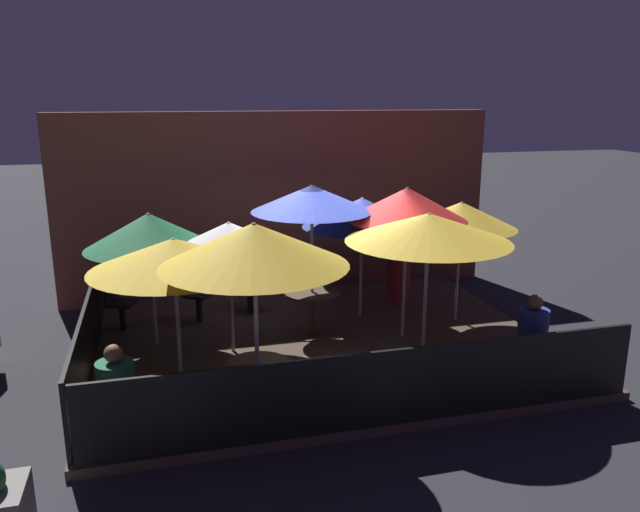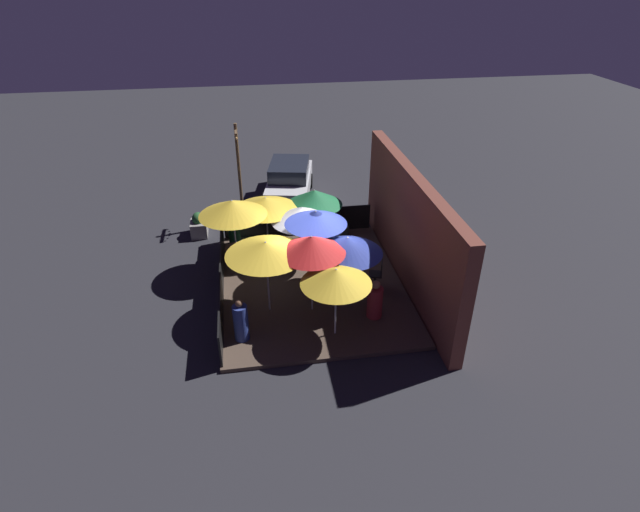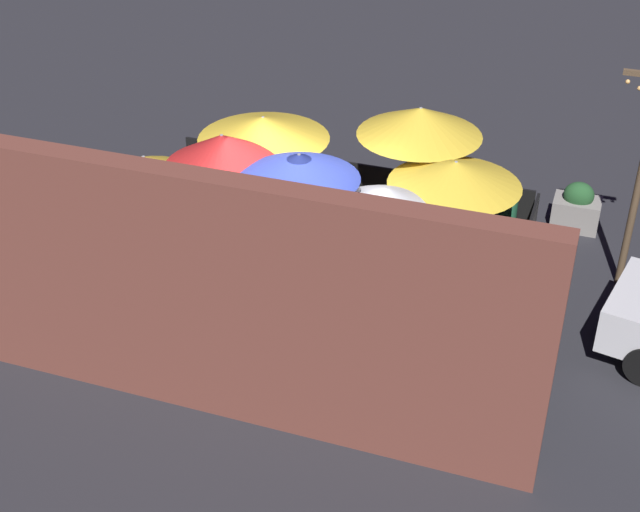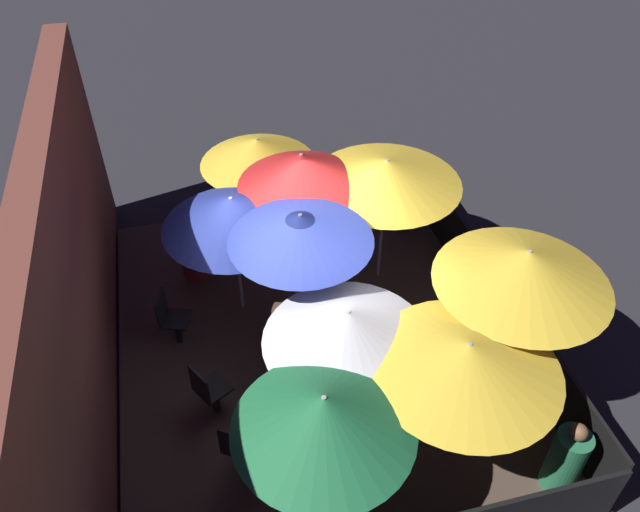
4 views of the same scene
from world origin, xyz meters
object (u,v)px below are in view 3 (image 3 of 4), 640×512
at_px(dining_table_0, 300,259).
at_px(patio_chair_0, 473,344).
at_px(patio_chair_2, 219,321).
at_px(dining_table_1, 415,204).
at_px(patron_0, 148,285).
at_px(patron_1, 504,220).
at_px(patio_umbrella_1, 420,121).
at_px(patio_chair_1, 387,326).
at_px(patio_umbrella_3, 145,169).
at_px(patio_umbrella_2, 455,173).
at_px(patio_chair_3, 319,325).
at_px(patron_2, 225,175).
at_px(patio_umbrella_4, 263,128).
at_px(patio_umbrella_6, 216,201).
at_px(patio_umbrella_5, 451,229).
at_px(patio_umbrella_8, 222,150).
at_px(patio_umbrella_0, 299,167).
at_px(patio_umbrella_7, 386,202).
at_px(planter_box, 577,208).

distance_m(dining_table_0, patio_chair_0, 3.23).
bearing_deg(patio_chair_2, dining_table_1, -5.66).
xyz_separation_m(patron_0, patron_1, (-4.87, -3.87, -0.01)).
bearing_deg(patio_umbrella_1, patio_chair_1, 97.79).
distance_m(patio_umbrella_3, patio_chair_2, 2.95).
bearing_deg(patio_umbrella_2, patio_chair_3, 64.97).
height_order(patio_umbrella_3, patron_0, patio_umbrella_3).
relative_size(patio_umbrella_1, patron_2, 1.92).
xyz_separation_m(patio_umbrella_2, patio_chair_3, (1.30, 2.79, -1.34)).
bearing_deg(patio_umbrella_4, patio_chair_3, 124.43).
distance_m(patio_umbrella_2, patron_0, 5.13).
distance_m(patio_umbrella_6, dining_table_1, 4.14).
bearing_deg(patio_umbrella_1, patio_umbrella_2, 128.56).
height_order(patio_umbrella_2, dining_table_0, patio_umbrella_2).
distance_m(patio_umbrella_1, patio_umbrella_2, 1.41).
xyz_separation_m(patio_umbrella_5, patio_umbrella_8, (3.86, -0.65, 0.34)).
relative_size(patio_umbrella_3, dining_table_0, 2.34).
distance_m(patio_umbrella_4, patron_1, 4.47).
height_order(patio_umbrella_5, patio_chair_3, patio_umbrella_5).
distance_m(patio_umbrella_4, patio_umbrella_6, 2.32).
bearing_deg(patio_umbrella_6, patio_chair_3, 159.78).
bearing_deg(patio_umbrella_2, dining_table_1, -51.44).
distance_m(patio_umbrella_1, patio_chair_3, 4.23).
height_order(patio_umbrella_0, patio_chair_0, patio_umbrella_0).
height_order(patio_umbrella_3, patio_chair_3, patio_umbrella_3).
bearing_deg(dining_table_0, patron_0, 34.24).
distance_m(patio_chair_1, patron_1, 3.82).
height_order(patio_umbrella_8, patron_1, patio_umbrella_8).
xyz_separation_m(patio_umbrella_5, patio_chair_3, (1.61, 1.12, -1.31)).
bearing_deg(patio_umbrella_3, patio_umbrella_0, -177.18).
distance_m(patio_umbrella_7, planter_box, 4.70).
relative_size(patio_umbrella_4, planter_box, 2.48).
distance_m(patio_umbrella_5, dining_table_0, 2.74).
relative_size(patio_umbrella_7, patio_umbrella_8, 0.83).
relative_size(patio_umbrella_6, patio_chair_3, 2.27).
bearing_deg(patio_umbrella_6, patio_umbrella_1, -126.33).
relative_size(patio_umbrella_4, dining_table_1, 2.90).
bearing_deg(patio_umbrella_6, planter_box, -138.02).
relative_size(patio_umbrella_1, dining_table_1, 3.10).
bearing_deg(patio_chair_0, patio_umbrella_5, -33.42).
bearing_deg(planter_box, patio_chair_3, 58.82).
xyz_separation_m(patio_umbrella_0, patio_umbrella_7, (-1.31, -0.25, -0.49)).
bearing_deg(dining_table_1, patio_chair_2, 66.32).
bearing_deg(patio_chair_0, patio_chair_1, 22.11).
relative_size(patio_umbrella_8, patio_chair_2, 2.62).
bearing_deg(patron_0, patio_umbrella_1, 39.72).
bearing_deg(patron_1, planter_box, -22.69).
relative_size(dining_table_0, patron_1, 0.75).
bearing_deg(patio_umbrella_7, patio_umbrella_4, -27.24).
relative_size(patio_umbrella_5, patio_chair_0, 2.28).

